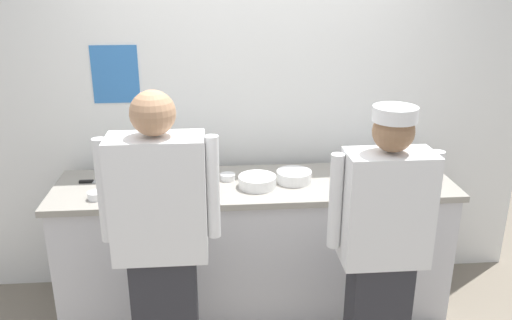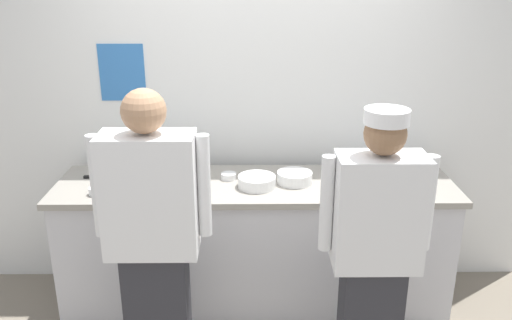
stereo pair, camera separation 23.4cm
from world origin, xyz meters
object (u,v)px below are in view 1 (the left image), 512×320
ramekin_red_sauce (228,177)px  chefs_knife (97,181)px  chef_center (383,245)px  plate_stack_front (257,181)px  ramekin_green_sauce (133,193)px  sheet_tray (373,176)px  deli_cup (422,180)px  ramekin_yellow_sauce (96,195)px  ramekin_orange_sauce (419,175)px  mixing_bowl_steel (173,172)px  squeeze_bottle_primary (131,171)px  plate_stack_rear (294,176)px  chef_near_left (162,241)px

ramekin_red_sauce → chefs_knife: 0.85m
chef_center → chefs_knife: (-1.65, 0.84, 0.08)m
plate_stack_front → ramekin_green_sauce: (-0.77, -0.09, -0.01)m
sheet_tray → ramekin_green_sauce: 1.56m
deli_cup → sheet_tray: bearing=146.8°
ramekin_yellow_sauce → chefs_knife: ramekin_yellow_sauce is taller
deli_cup → ramekin_orange_sauce: bearing=76.1°
mixing_bowl_steel → deli_cup: size_ratio=3.86×
squeeze_bottle_primary → ramekin_green_sauce: 0.23m
ramekin_red_sauce → mixing_bowl_steel: bearing=179.3°
deli_cup → chefs_knife: size_ratio=0.33×
ramekin_red_sauce → ramekin_yellow_sauce: size_ratio=1.04×
ramekin_yellow_sauce → plate_stack_front: bearing=6.5°
chef_center → squeeze_bottle_primary: chef_center is taller
chef_center → mixing_bowl_steel: (-1.15, 0.82, 0.13)m
chef_center → ramekin_orange_sauce: bearing=57.7°
chef_center → chefs_knife: chef_center is taller
chef_center → plate_stack_rear: bearing=116.0°
chef_near_left → plate_stack_front: size_ratio=7.09×
plate_stack_rear → chef_near_left: bearing=-139.2°
chef_near_left → plate_stack_rear: 1.06m
plate_stack_rear → deli_cup: deli_cup is taller
ramekin_yellow_sauce → chefs_knife: (-0.05, 0.27, -0.02)m
ramekin_yellow_sauce → deli_cup: (2.04, 0.03, 0.02)m
chef_near_left → deli_cup: 1.69m
plate_stack_rear → chefs_knife: bearing=175.9°
plate_stack_rear → deli_cup: bearing=-10.9°
ramekin_green_sauce → ramekin_orange_sauce: (1.86, 0.16, -0.00)m
chef_near_left → mixing_bowl_steel: 0.77m
sheet_tray → ramekin_orange_sauce: size_ratio=4.51×
sheet_tray → deli_cup: deli_cup is taller
plate_stack_rear → squeeze_bottle_primary: squeeze_bottle_primary is taller
chefs_knife → plate_stack_rear: bearing=-4.1°
plate_stack_front → ramekin_red_sauce: bearing=143.7°
chef_near_left → ramekin_orange_sauce: 1.78m
ramekin_yellow_sauce → plate_stack_rear: bearing=8.3°
sheet_tray → chefs_knife: bearing=177.7°
plate_stack_front → mixing_bowl_steel: 0.56m
chef_near_left → ramekin_red_sauce: (0.37, 0.76, 0.05)m
ramekin_green_sauce → chef_near_left: bearing=-68.3°
chef_near_left → squeeze_bottle_primary: size_ratio=9.64×
plate_stack_front → chefs_knife: size_ratio=0.88×
chef_near_left → chef_center: bearing=-2.9°
chef_center → mixing_bowl_steel: size_ratio=4.65×
plate_stack_rear → mixing_bowl_steel: bearing=174.7°
plate_stack_rear → ramekin_green_sauce: bearing=-171.1°
sheet_tray → ramekin_yellow_sauce: size_ratio=4.55×
ramekin_yellow_sauce → ramekin_green_sauce: bearing=5.9°
plate_stack_front → mixing_bowl_steel: size_ratio=0.69×
plate_stack_front → ramekin_yellow_sauce: 1.00m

